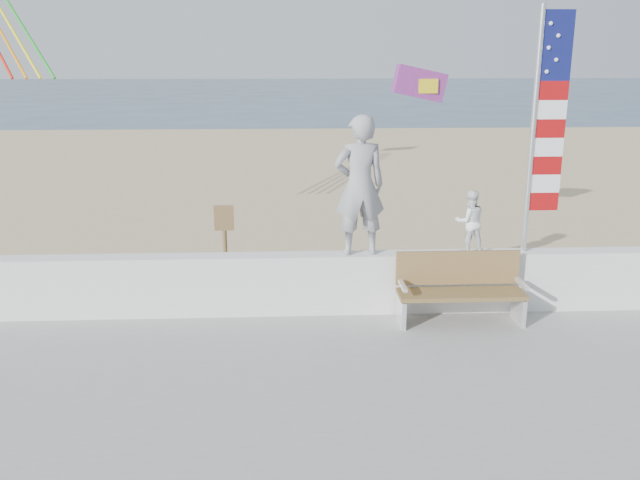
% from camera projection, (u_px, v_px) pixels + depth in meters
% --- Properties ---
extents(ground, '(220.00, 220.00, 0.00)m').
position_uv_depth(ground, '(311.00, 385.00, 8.28)').
color(ground, '#2F485E').
rests_on(ground, ground).
extents(sand, '(90.00, 40.00, 0.08)m').
position_uv_depth(sand, '(298.00, 215.00, 16.94)').
color(sand, '#C7B184').
rests_on(sand, ground).
extents(seawall, '(30.00, 0.35, 0.90)m').
position_uv_depth(seawall, '(306.00, 283.00, 10.04)').
color(seawall, white).
rests_on(seawall, boardwalk).
extents(adult, '(0.79, 0.57, 2.03)m').
position_uv_depth(adult, '(360.00, 186.00, 9.69)').
color(adult, '#96969B').
rests_on(adult, seawall).
extents(child, '(0.48, 0.39, 0.93)m').
position_uv_depth(child, '(470.00, 222.00, 9.91)').
color(child, white).
rests_on(child, seawall).
extents(bench, '(1.80, 0.57, 1.00)m').
position_uv_depth(bench, '(460.00, 287.00, 9.69)').
color(bench, olive).
rests_on(bench, boardwalk).
extents(flag, '(0.50, 0.08, 3.50)m').
position_uv_depth(flag, '(542.00, 122.00, 9.58)').
color(flag, silver).
rests_on(flag, seawall).
extents(parafoil_kite, '(1.13, 0.40, 0.76)m').
position_uv_depth(parafoil_kite, '(421.00, 84.00, 13.45)').
color(parafoil_kite, red).
rests_on(parafoil_kite, ground).
extents(sign, '(0.32, 0.07, 1.46)m').
position_uv_depth(sign, '(225.00, 240.00, 11.17)').
color(sign, brown).
rests_on(sign, sand).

